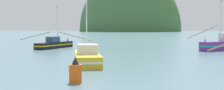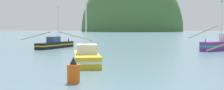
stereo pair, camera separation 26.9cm
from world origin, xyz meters
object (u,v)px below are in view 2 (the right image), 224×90
object	(u,v)px
fishing_boat_yellow	(86,57)
channel_buoy	(73,72)
fishing_boat_black	(55,44)
fishing_boat_purple	(223,45)

from	to	relation	value
fishing_boat_yellow	channel_buoy	bearing A→B (deg)	173.30
fishing_boat_black	fishing_boat_yellow	world-z (taller)	fishing_boat_black
fishing_boat_black	fishing_boat_purple	size ratio (longest dim) A/B	1.33
fishing_boat_black	fishing_boat_purple	world-z (taller)	fishing_boat_purple
fishing_boat_yellow	channel_buoy	distance (m)	11.05
fishing_boat_black	fishing_boat_yellow	xyz separation A→B (m)	(9.81, -23.52, -0.01)
fishing_boat_black	fishing_boat_yellow	size ratio (longest dim) A/B	1.37
fishing_boat_purple	fishing_boat_black	bearing A→B (deg)	-47.12
fishing_boat_black	fishing_boat_purple	distance (m)	27.30
fishing_boat_purple	fishing_boat_yellow	bearing A→B (deg)	8.53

